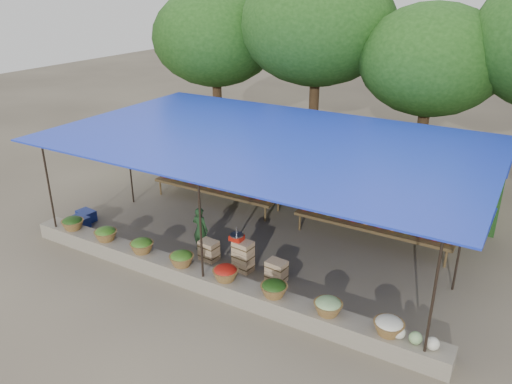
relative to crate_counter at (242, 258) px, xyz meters
The scene contains 16 objects.
ground 1.73m from the crate_counter, 98.94° to the left, with size 60.00×60.00×0.00m, color brown.
stone_curb 1.11m from the crate_counter, 103.92° to the right, with size 10.60×0.55×0.40m, color slate.
stall_canopy 2.95m from the crate_counter, 98.58° to the left, with size 10.80×6.60×2.82m.
produce_baskets 1.16m from the crate_counter, 108.85° to the right, with size 8.98×0.58×0.34m.
netting_backdrop 4.93m from the crate_counter, 93.13° to the left, with size 10.60×0.06×2.50m, color #214F1C.
tree_row 8.93m from the crate_counter, 88.24° to the left, with size 16.51×5.50×7.12m.
fruit_table_left 4.11m from the crate_counter, 132.26° to the left, with size 4.21×0.95×0.93m.
fruit_table_right 3.78m from the crate_counter, 53.51° to the left, with size 4.21×0.95×0.93m.
crate_counter is the anchor object (origin of this frame).
weighing_scale 0.56m from the crate_counter, behind, with size 0.32×0.32×0.34m.
vendor_seated 1.47m from the crate_counter, 169.06° to the left, with size 0.44×0.29×1.21m, color #19381B.
customer_left 5.59m from the crate_counter, 135.08° to the left, with size 0.73×0.57×1.50m, color slate.
customer_mid 3.79m from the crate_counter, 90.82° to the left, with size 1.06×0.61×1.63m, color slate.
customer_right 5.28m from the crate_counter, 49.00° to the left, with size 1.04×0.43×1.78m, color slate.
blue_crate_front 5.16m from the crate_counter, behind, with size 0.53×0.38×0.32m, color navy.
blue_crate_back 5.31m from the crate_counter, behind, with size 0.52×0.37×0.31m, color navy.
Camera 1 is at (5.76, -10.44, 6.41)m, focal length 35.00 mm.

